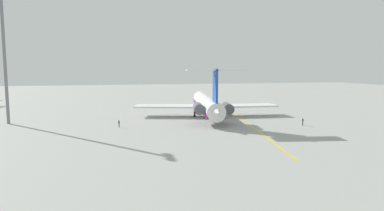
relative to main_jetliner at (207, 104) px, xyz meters
name	(u,v)px	position (x,y,z in m)	size (l,w,h in m)	color
ground	(216,113)	(6.20, -4.35, -3.47)	(348.44, 348.44, 0.00)	#9E9E99
main_jetliner	(207,104)	(0.00, 0.00, 0.00)	(43.55, 38.68, 12.72)	white
ground_crew_near_nose	(119,122)	(-10.51, 23.06, -2.42)	(0.34, 0.29, 1.65)	black
ground_crew_near_tail	(303,121)	(-17.88, -17.31, -2.37)	(0.28, 0.41, 1.74)	black
safety_cone_nose	(235,105)	(22.78, -16.76, -3.19)	(0.40, 0.40, 0.55)	#EA590F
safety_cone_wingtip	(161,106)	(25.29, 8.57, -3.19)	(0.40, 0.40, 0.55)	#EA590F
safety_cone_tail	(257,105)	(20.72, -23.93, -3.19)	(0.40, 0.40, 0.55)	#EA590F
taxiway_centreline	(236,115)	(1.21, -8.74, -3.46)	(91.32, 0.36, 0.01)	gold
light_mast	(4,51)	(0.26, 47.92, 13.13)	(4.00, 0.70, 30.72)	slate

